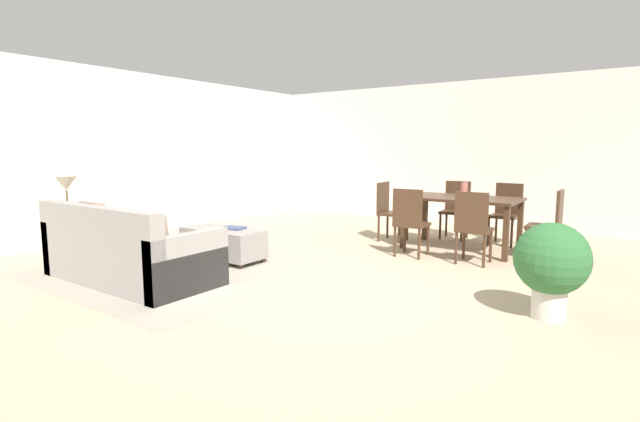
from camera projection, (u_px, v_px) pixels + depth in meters
The scene contains 18 objects.
ground_plane at pixel (333, 288), 4.90m from camera, with size 10.80×10.80×0.00m, color tan.
wall_back at pixel (480, 154), 8.78m from camera, with size 9.00×0.12×2.70m, color silver.
wall_left at pixel (121, 154), 7.69m from camera, with size 0.12×11.00×2.70m, color silver.
area_rug at pixel (182, 269), 5.67m from camera, with size 3.00×2.80×0.01m, color gray.
couch at pixel (127, 254), 5.13m from camera, with size 2.05×0.94×0.86m.
ottoman_table at pixel (223, 242), 6.09m from camera, with size 1.12×0.50×0.42m.
side_table at pixel (69, 228), 5.91m from camera, with size 0.40×0.40×0.58m.
table_lamp at pixel (66, 185), 5.84m from camera, with size 0.26×0.26×0.53m.
dining_table at pixel (462, 204), 6.69m from camera, with size 1.55×0.92×0.76m.
dining_chair_near_left at pixel (410, 219), 6.24m from camera, with size 0.42×0.42×0.92m.
dining_chair_near_right at pixel (473, 224), 5.82m from camera, with size 0.42×0.42×0.92m.
dining_chair_far_left at pixel (456, 206), 7.59m from camera, with size 0.43×0.43×0.92m.
dining_chair_far_right at pixel (506, 210), 7.13m from camera, with size 0.43×0.43×0.92m.
dining_chair_head_east at pixel (551, 221), 6.07m from camera, with size 0.41×0.41×0.92m.
dining_chair_head_west at pixel (388, 208), 7.38m from camera, with size 0.42×0.42×0.92m.
vase_centerpiece at pixel (464, 190), 6.68m from camera, with size 0.09×0.09×0.21m, color #B26659.
book_on_ottoman at pixel (234, 228), 6.03m from camera, with size 0.26×0.20×0.03m, color #3F4C72.
potted_plant at pixel (552, 262), 3.97m from camera, with size 0.61×0.61×0.83m.
Camera 1 is at (2.62, -3.97, 1.44)m, focal length 26.38 mm.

